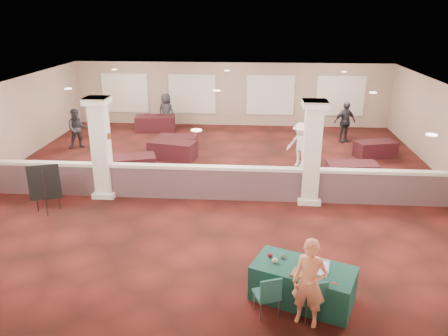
# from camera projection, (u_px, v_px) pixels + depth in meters

# --- Properties ---
(ground) EXTENTS (16.00, 16.00, 0.00)m
(ground) POSITION_uv_depth(u_px,v_px,m) (217.00, 181.00, 15.32)
(ground) COLOR #481512
(ground) RESTS_ON ground
(wall_back) EXTENTS (16.00, 0.04, 3.20)m
(wall_back) POSITION_uv_depth(u_px,v_px,m) (231.00, 94.00, 22.27)
(wall_back) COLOR gray
(wall_back) RESTS_ON ground
(wall_front) EXTENTS (16.00, 0.04, 3.20)m
(wall_front) POSITION_uv_depth(u_px,v_px,m) (175.00, 269.00, 7.28)
(wall_front) COLOR gray
(wall_front) RESTS_ON ground
(ceiling) EXTENTS (16.00, 16.00, 0.02)m
(ceiling) POSITION_uv_depth(u_px,v_px,m) (217.00, 90.00, 14.23)
(ceiling) COLOR silver
(ceiling) RESTS_ON wall_back
(partition_wall) EXTENTS (15.60, 0.28, 1.10)m
(partition_wall) POSITION_uv_depth(u_px,v_px,m) (213.00, 182.00, 13.72)
(partition_wall) COLOR #543941
(partition_wall) RESTS_ON ground
(column_left) EXTENTS (0.72, 0.72, 3.20)m
(column_left) POSITION_uv_depth(u_px,v_px,m) (101.00, 147.00, 13.60)
(column_left) COLOR silver
(column_left) RESTS_ON ground
(column_right) EXTENTS (0.72, 0.72, 3.20)m
(column_right) POSITION_uv_depth(u_px,v_px,m) (312.00, 152.00, 13.15)
(column_right) COLOR silver
(column_right) RESTS_ON ground
(sconce_left) EXTENTS (0.12, 0.12, 0.18)m
(sconce_left) POSITION_uv_depth(u_px,v_px,m) (91.00, 136.00, 13.50)
(sconce_left) COLOR brown
(sconce_left) RESTS_ON column_left
(sconce_right) EXTENTS (0.12, 0.12, 0.18)m
(sconce_right) POSITION_uv_depth(u_px,v_px,m) (109.00, 136.00, 13.46)
(sconce_right) COLOR brown
(sconce_right) RESTS_ON column_left
(near_table) EXTENTS (2.25, 1.68, 0.78)m
(near_table) POSITION_uv_depth(u_px,v_px,m) (303.00, 284.00, 8.93)
(near_table) COLOR #103C30
(near_table) RESTS_ON ground
(conf_chair_main) EXTENTS (0.55, 0.56, 0.89)m
(conf_chair_main) POSITION_uv_depth(u_px,v_px,m) (314.00, 296.00, 8.33)
(conf_chair_main) COLOR #1E584E
(conf_chair_main) RESTS_ON ground
(conf_chair_side) EXTENTS (0.59, 0.59, 0.91)m
(conf_chair_side) POSITION_uv_depth(u_px,v_px,m) (268.00, 293.00, 8.39)
(conf_chair_side) COLOR #1E584E
(conf_chair_side) RESTS_ON ground
(easel_board) EXTENTS (0.85, 0.53, 1.50)m
(easel_board) POSITION_uv_depth(u_px,v_px,m) (44.00, 183.00, 12.62)
(easel_board) COLOR black
(easel_board) RESTS_ON ground
(woman) EXTENTS (0.74, 0.62, 1.77)m
(woman) POSITION_uv_depth(u_px,v_px,m) (309.00, 283.00, 8.10)
(woman) COLOR #FF936E
(woman) RESTS_ON ground
(far_table_front_left) EXTENTS (2.02, 1.46, 0.74)m
(far_table_front_left) POSITION_uv_depth(u_px,v_px,m) (130.00, 166.00, 15.70)
(far_table_front_left) COLOR black
(far_table_front_left) RESTS_ON ground
(far_table_front_center) EXTENTS (1.98, 1.29, 0.74)m
(far_table_front_center) POSITION_uv_depth(u_px,v_px,m) (173.00, 150.00, 17.47)
(far_table_front_center) COLOR black
(far_table_front_center) RESTS_ON ground
(far_table_front_right) EXTENTS (1.76, 0.95, 0.69)m
(far_table_front_right) POSITION_uv_depth(u_px,v_px,m) (352.00, 172.00, 15.16)
(far_table_front_right) COLOR black
(far_table_front_right) RESTS_ON ground
(far_table_back_left) EXTENTS (1.98, 1.15, 0.76)m
(far_table_back_left) POSITION_uv_depth(u_px,v_px,m) (155.00, 124.00, 21.54)
(far_table_back_left) COLOR black
(far_table_back_left) RESTS_ON ground
(far_table_back_center) EXTENTS (1.66, 0.88, 0.66)m
(far_table_back_center) POSITION_uv_depth(u_px,v_px,m) (177.00, 143.00, 18.52)
(far_table_back_center) COLOR black
(far_table_back_center) RESTS_ON ground
(far_table_back_right) EXTENTS (1.76, 1.22, 0.65)m
(far_table_back_right) POSITION_uv_depth(u_px,v_px,m) (375.00, 149.00, 17.78)
(far_table_back_right) COLOR black
(far_table_back_right) RESTS_ON ground
(attendee_a) EXTENTS (0.94, 0.75, 1.72)m
(attendee_a) POSITION_uv_depth(u_px,v_px,m) (77.00, 129.00, 18.73)
(attendee_a) COLOR black
(attendee_a) RESTS_ON ground
(attendee_b) EXTENTS (1.18, 1.05, 1.71)m
(attendee_b) POSITION_uv_depth(u_px,v_px,m) (300.00, 145.00, 16.54)
(attendee_b) COLOR silver
(attendee_b) RESTS_ON ground
(attendee_c) EXTENTS (1.21, 0.93, 1.86)m
(attendee_c) POSITION_uv_depth(u_px,v_px,m) (345.00, 122.00, 19.58)
(attendee_c) COLOR black
(attendee_c) RESTS_ON ground
(attendee_d) EXTENTS (0.99, 0.74, 1.78)m
(attendee_d) POSITION_uv_depth(u_px,v_px,m) (166.00, 111.00, 21.80)
(attendee_d) COLOR black
(attendee_d) RESTS_ON ground
(laptop_base) EXTENTS (0.42, 0.36, 0.02)m
(laptop_base) POSITION_uv_depth(u_px,v_px,m) (319.00, 272.00, 8.62)
(laptop_base) COLOR silver
(laptop_base) RESTS_ON near_table
(laptop_screen) EXTENTS (0.33, 0.14, 0.23)m
(laptop_screen) POSITION_uv_depth(u_px,v_px,m) (321.00, 263.00, 8.68)
(laptop_screen) COLOR silver
(laptop_screen) RESTS_ON near_table
(screen_glow) EXTENTS (0.30, 0.12, 0.20)m
(screen_glow) POSITION_uv_depth(u_px,v_px,m) (321.00, 264.00, 8.68)
(screen_glow) COLOR silver
(screen_glow) RESTS_ON near_table
(knitting) EXTENTS (0.51, 0.45, 0.03)m
(knitting) POSITION_uv_depth(u_px,v_px,m) (303.00, 274.00, 8.55)
(knitting) COLOR #BB6B1E
(knitting) RESTS_ON near_table
(yarn_cream) EXTENTS (0.12, 0.12, 0.12)m
(yarn_cream) POSITION_uv_depth(u_px,v_px,m) (275.00, 260.00, 8.93)
(yarn_cream) COLOR beige
(yarn_cream) RESTS_ON near_table
(yarn_red) EXTENTS (0.11, 0.11, 0.11)m
(yarn_red) POSITION_uv_depth(u_px,v_px,m) (270.00, 255.00, 9.13)
(yarn_red) COLOR #5F1315
(yarn_red) RESTS_ON near_table
(yarn_grey) EXTENTS (0.11, 0.11, 0.11)m
(yarn_grey) POSITION_uv_depth(u_px,v_px,m) (283.00, 256.00, 9.08)
(yarn_grey) COLOR #454549
(yarn_grey) RESTS_ON near_table
(scissors) EXTENTS (0.13, 0.08, 0.01)m
(scissors) POSITION_uv_depth(u_px,v_px,m) (335.00, 284.00, 8.26)
(scissors) COLOR red
(scissors) RESTS_ON near_table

